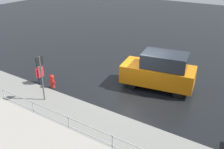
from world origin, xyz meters
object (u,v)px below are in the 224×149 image
at_px(fire_hydrant, 52,81).
at_px(pedestrian, 40,73).
at_px(sign_post, 41,72).
at_px(moving_hatchback, 160,71).

xyz_separation_m(fire_hydrant, pedestrian, (0.94, 0.01, 0.28)).
xyz_separation_m(fire_hydrant, sign_post, (-0.61, 1.18, 1.18)).
xyz_separation_m(moving_hatchback, fire_hydrant, (4.92, 3.25, -0.63)).
bearing_deg(pedestrian, sign_post, 142.88).
bearing_deg(sign_post, pedestrian, -37.12).
bearing_deg(fire_hydrant, pedestrian, 0.50).
relative_size(moving_hatchback, sign_post, 1.72).
xyz_separation_m(moving_hatchback, pedestrian, (5.85, 3.26, -0.34)).
xyz_separation_m(moving_hatchback, sign_post, (4.31, 4.43, 0.55)).
bearing_deg(fire_hydrant, moving_hatchback, -146.53).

